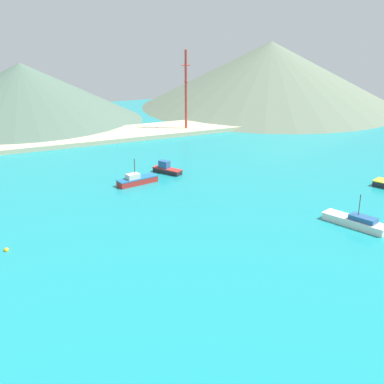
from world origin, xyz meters
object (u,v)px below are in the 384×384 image
at_px(buoy_0, 6,250).
at_px(radio_tower, 186,91).
at_px(fishing_boat_0, 137,180).
at_px(fishing_boat_6, 356,222).
at_px(fishing_boat_7, 167,169).

relative_size(buoy_0, radio_tower, 0.03).
bearing_deg(fishing_boat_0, radio_tower, 54.61).
bearing_deg(fishing_boat_6, buoy_0, 165.36).
xyz_separation_m(fishing_boat_0, fishing_boat_6, (25.77, -35.16, -0.06)).
bearing_deg(buoy_0, fishing_boat_6, -14.64).
distance_m(fishing_boat_0, buoy_0, 34.44).
xyz_separation_m(fishing_boat_6, fishing_boat_7, (-17.47, 39.73, 0.10)).
relative_size(fishing_boat_6, buoy_0, 15.09).
height_order(fishing_boat_7, buoy_0, fishing_boat_7).
relative_size(fishing_boat_6, fishing_boat_7, 1.62).
distance_m(fishing_boat_7, radio_tower, 41.81).
height_order(buoy_0, radio_tower, radio_tower).
bearing_deg(fishing_boat_0, fishing_boat_7, 28.87).
bearing_deg(buoy_0, fishing_boat_0, 38.37).
relative_size(fishing_boat_0, fishing_boat_6, 0.81).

